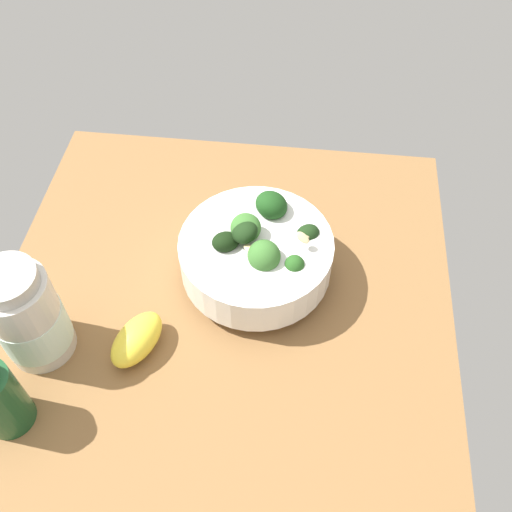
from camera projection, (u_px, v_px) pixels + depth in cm
name	position (u px, v px, depth cm)	size (l,w,h in cm)	color
ground_plane	(226.00, 304.00, 73.77)	(56.25, 56.25, 4.79)	brown
bowl_of_broccoli	(257.00, 253.00, 70.21)	(18.67, 18.67, 10.31)	white
lemon_wedge	(137.00, 339.00, 65.67)	(7.76, 4.31, 3.92)	yellow
bottle_tall	(28.00, 318.00, 62.62)	(7.68, 7.68, 13.91)	beige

